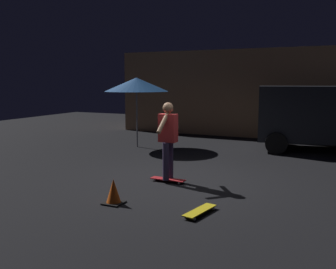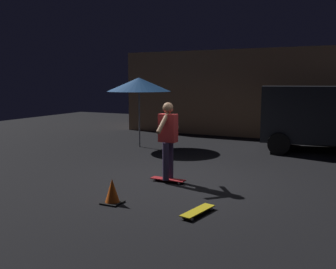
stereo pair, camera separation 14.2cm
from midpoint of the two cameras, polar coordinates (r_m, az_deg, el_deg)
name	(u,v)px [view 1 (the left image)]	position (r m, az deg, el deg)	size (l,w,h in m)	color
ground_plane	(181,181)	(8.30, 1.52, -7.11)	(28.00, 28.00, 0.00)	black
low_building	(269,92)	(16.53, 14.90, 6.23)	(11.90, 3.89, 3.41)	#AD7F56
parked_van	(335,114)	(12.72, 23.85, 2.84)	(4.87, 2.92, 2.03)	black
patio_umbrella	(137,85)	(12.37, -5.17, 7.61)	(2.10, 2.10, 2.30)	slate
skateboard_ridden	(168,179)	(8.20, -0.50, -6.89)	(0.78, 0.23, 0.07)	#AD1E23
skateboard_spare	(200,211)	(6.33, 4.23, -11.56)	(0.35, 0.80, 0.07)	gold
skater	(168,135)	(8.01, -0.51, -0.09)	(0.38, 0.98, 1.67)	#382D4C
traffic_cone	(114,192)	(6.84, -8.92, -8.73)	(0.34, 0.34, 0.46)	black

